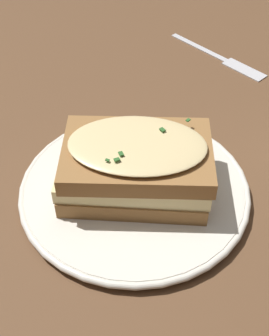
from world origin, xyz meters
TOP-DOWN VIEW (x-y plane):
  - ground_plane at (0.00, 0.00)m, footprint 2.40×2.40m
  - dinner_plate at (-0.02, -0.02)m, footprint 0.25×0.25m
  - sandwich at (-0.02, -0.02)m, footprint 0.14×0.17m
  - fork at (0.22, -0.21)m, footprint 0.16×0.11m

SIDE VIEW (x-z plane):
  - ground_plane at x=0.00m, z-range 0.00..0.00m
  - fork at x=0.22m, z-range 0.00..0.00m
  - dinner_plate at x=-0.02m, z-range 0.00..0.01m
  - sandwich at x=-0.02m, z-range 0.01..0.08m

